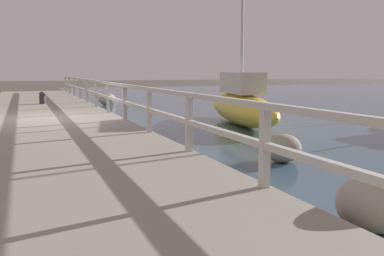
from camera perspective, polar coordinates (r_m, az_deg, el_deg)
The scene contains 9 objects.
ground_plane at distance 13.27m, azimuth -17.44°, elevation 0.07°, with size 120.00×120.00×0.00m, color #4C473D.
dock_walkway at distance 13.25m, azimuth -17.46°, elevation 0.63°, with size 3.89×36.00×0.26m.
railing at distance 13.42m, azimuth -9.68°, elevation 4.33°, with size 0.10×32.50×0.98m.
boulder_mid_strip at distance 21.24m, azimuth -10.80°, elevation 3.65°, with size 0.76×0.69×0.57m.
boulder_near_dock at distance 4.84m, azimuth 22.05°, elevation -8.90°, with size 0.76×0.69×0.57m.
boulder_far_strip at distance 7.98m, azimuth 11.45°, elevation -2.53°, with size 0.67×0.60×0.50m.
boulder_upstream at distance 23.94m, azimuth -10.24°, elevation 3.79°, with size 0.46×0.41×0.34m.
mooring_bollard at distance 19.17m, azimuth -18.47°, elevation 3.67°, with size 0.25×0.25×0.49m.
sailboat_yellow at distance 13.35m, azimuth 6.27°, elevation 3.01°, with size 2.09×5.84×4.85m.
Camera 1 is at (-0.71, -13.15, 1.59)m, focal length 42.00 mm.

